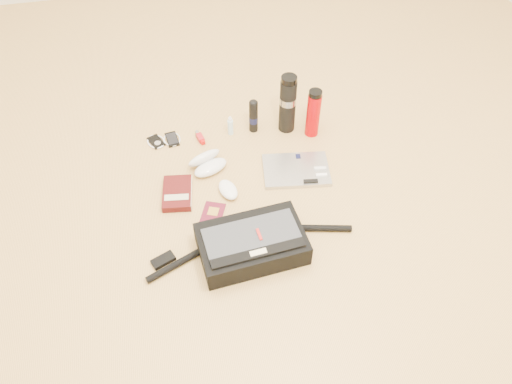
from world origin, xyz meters
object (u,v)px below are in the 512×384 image
(book, at_px, (178,193))
(thermos_red, at_px, (313,113))
(laptop, at_px, (296,170))
(thermos_black, at_px, (288,104))
(messenger_bag, at_px, (251,244))

(book, bearing_deg, thermos_red, 29.68)
(laptop, distance_m, thermos_black, 0.33)
(messenger_bag, relative_size, thermos_black, 2.78)
(book, xyz_separation_m, thermos_red, (0.68, 0.27, 0.11))
(thermos_black, bearing_deg, laptop, -95.19)
(laptop, relative_size, book, 1.58)
(messenger_bag, bearing_deg, book, 120.77)
(messenger_bag, distance_m, book, 0.43)
(messenger_bag, xyz_separation_m, book, (-0.25, 0.35, -0.04))
(messenger_bag, distance_m, thermos_black, 0.76)
(thermos_black, xyz_separation_m, thermos_red, (0.11, -0.06, -0.03))
(book, relative_size, thermos_black, 0.67)
(thermos_red, bearing_deg, messenger_bag, -124.17)
(thermos_red, bearing_deg, laptop, -120.05)
(book, bearing_deg, messenger_bag, -46.25)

